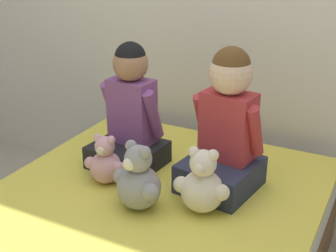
% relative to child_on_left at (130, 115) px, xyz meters
% --- Properties ---
extents(child_on_left, '(0.35, 0.33, 0.62)m').
position_rel_child_on_left_xyz_m(child_on_left, '(0.00, 0.00, 0.00)').
color(child_on_left, black).
rests_on(child_on_left, bed).
extents(child_on_right, '(0.35, 0.37, 0.65)m').
position_rel_child_on_left_xyz_m(child_on_right, '(0.50, 0.00, 0.02)').
color(child_on_right, '#282D47').
rests_on(child_on_right, bed).
extents(teddy_bear_held_by_left_child, '(0.20, 0.15, 0.24)m').
position_rel_child_on_left_xyz_m(teddy_bear_held_by_left_child, '(-0.00, -0.22, -0.16)').
color(teddy_bear_held_by_left_child, '#DBA3B2').
rests_on(teddy_bear_held_by_left_child, bed).
extents(teddy_bear_held_by_right_child, '(0.24, 0.18, 0.29)m').
position_rel_child_on_left_xyz_m(teddy_bear_held_by_right_child, '(0.49, -0.24, -0.14)').
color(teddy_bear_held_by_right_child, silver).
rests_on(teddy_bear_held_by_right_child, bed).
extents(teddy_bear_between_children, '(0.24, 0.19, 0.30)m').
position_rel_child_on_left_xyz_m(teddy_bear_between_children, '(0.24, -0.34, -0.14)').
color(teddy_bear_between_children, '#939399').
rests_on(teddy_bear_between_children, bed).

